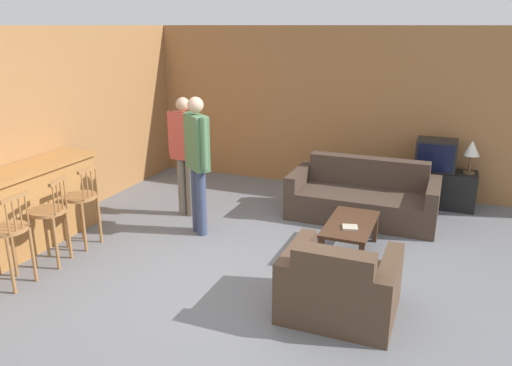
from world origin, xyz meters
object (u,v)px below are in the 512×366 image
tv (436,155)px  book_on_table (350,227)px  bar_chair_mid (49,217)px  couch_far (363,198)px  table_lamp (472,150)px  tv_unit (432,187)px  person_by_counter (197,158)px  armchair_near (339,287)px  bar_chair_far (81,203)px  bar_chair_near (10,236)px  coffee_table (350,227)px  person_by_window (185,149)px

tv → book_on_table: 2.47m
bar_chair_mid → tv: bar_chair_mid is taller
bar_chair_mid → couch_far: 4.08m
tv → book_on_table: size_ratio=2.79×
bar_chair_mid → table_lamp: 5.69m
tv_unit → person_by_counter: 3.63m
armchair_near → book_on_table: armchair_near is taller
bar_chair_far → tv: (3.88, 3.12, 0.22)m
bar_chair_far → armchair_near: bearing=-6.3°
bar_chair_near → bar_chair_far: (0.00, 1.07, 0.00)m
coffee_table → tv: size_ratio=1.80×
person_by_window → bar_chair_mid: bearing=-108.8°
bar_chair_far → coffee_table: bar_chair_far is taller
book_on_table → person_by_window: person_by_window is taller
book_on_table → bar_chair_mid: bearing=-156.9°
tv_unit → table_lamp: (0.47, -0.00, 0.63)m
coffee_table → table_lamp: 2.57m
couch_far → tv: size_ratio=3.54×
bar_chair_far → tv_unit: 4.99m
bar_chair_near → coffee_table: bar_chair_near is taller
table_lamp → bar_chair_near: bearing=-136.0°
bar_chair_mid → armchair_near: 3.27m
tv → book_on_table: (-0.77, -2.32, -0.37)m
bar_chair_near → tv_unit: bar_chair_near is taller
bar_chair_mid → book_on_table: 3.38m
couch_far → armchair_near: size_ratio=1.95×
bar_chair_near → couch_far: bearing=47.6°
bar_chair_near → bar_chair_mid: 0.55m
bar_chair_near → couch_far: 4.47m
couch_far → armchair_near: couch_far is taller
couch_far → tv: 1.35m
armchair_near → person_by_window: 3.21m
table_lamp → person_by_counter: size_ratio=0.28×
armchair_near → coffee_table: (-0.17, 1.33, 0.05)m
tv → couch_far: bearing=-134.2°
book_on_table → table_lamp: 2.68m
table_lamp → person_by_window: bearing=-154.9°
tv → book_on_table: tv is taller
bar_chair_near → bar_chair_mid: same height
armchair_near → person_by_window: bearing=146.0°
bar_chair_far → tv_unit: bearing=38.9°
coffee_table → person_by_window: person_by_window is taller
bar_chair_far → book_on_table: (3.11, 0.80, -0.15)m
person_by_window → tv: bearing=28.2°
armchair_near → table_lamp: bearing=72.5°
tv_unit → armchair_near: bearing=-100.2°
armchair_near → book_on_table: size_ratio=5.06×
bar_chair_mid → tv: size_ratio=1.78×
bar_chair_near → person_by_counter: 2.30m
tv → person_by_counter: bearing=-140.8°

